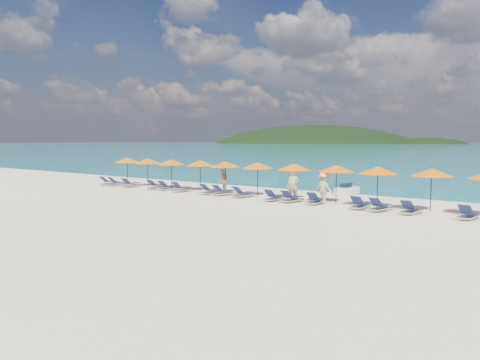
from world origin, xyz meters
The scene contains 33 objects.
ground centered at (0.00, 0.00, 0.00)m, with size 1400.00×1400.00×0.00m, color beige.
headland_main centered at (-300.00, 540.00, -38.00)m, with size 374.00×242.00×126.50m.
headland_small centered at (-150.00, 560.00, -35.00)m, with size 162.00×126.00×85.50m.
jetski centered at (4.04, 9.50, 0.30)m, with size 0.94×2.13×0.74m.
beachgoer_a centered at (3.07, 4.20, 0.95)m, with size 0.69×0.46×1.91m, color tan.
beachgoer_b centered at (-2.93, 4.85, 0.84)m, with size 0.82×0.47×1.68m, color tan.
beachgoer_c centered at (5.08, 4.30, 0.92)m, with size 1.19×0.55×1.84m, color tan.
umbrella_0 centered at (-13.52, 5.12, 2.02)m, with size 2.10×2.10×2.28m.
umbrella_1 centered at (-10.79, 4.96, 2.02)m, with size 2.10×2.10×2.28m.
umbrella_2 centered at (-7.98, 4.83, 2.02)m, with size 2.10×2.10×2.28m.
umbrella_3 centered at (-5.27, 5.10, 2.02)m, with size 2.10×2.10×2.28m.
umbrella_4 centered at (-2.77, 4.91, 2.02)m, with size 2.10×2.10×2.28m.
umbrella_5 centered at (-0.04, 4.91, 2.02)m, with size 2.10×2.10×2.28m.
umbrella_6 centered at (2.72, 4.88, 2.02)m, with size 2.10×2.10×2.28m.
umbrella_7 centered at (5.45, 5.06, 2.02)m, with size 2.10×2.10×2.28m.
umbrella_8 centered at (7.99, 4.88, 2.02)m, with size 2.10×2.10×2.28m.
umbrella_9 centered at (10.74, 5.01, 2.02)m, with size 2.10×2.10×2.28m.
lounger_0 centered at (-14.05, 3.69, 0.24)m, with size 0.66×1.71×0.66m.
lounger_1 centered at (-12.86, 3.64, 0.24)m, with size 0.72×1.74×0.66m.
lounger_2 centered at (-11.31, 3.68, 0.24)m, with size 0.79×1.76×0.66m.
lounger_3 centered at (-8.65, 3.95, 0.24)m, with size 0.71×1.73×0.66m.
lounger_4 centered at (-7.44, 3.94, 0.24)m, with size 0.73×1.74×0.66m.
lounger_5 centered at (-5.88, 3.83, 0.24)m, with size 0.67×1.72×0.66m.
lounger_6 centered at (-3.27, 3.94, 0.24)m, with size 0.78×1.75×0.66m.
lounger_7 centered at (-2.16, 3.93, 0.24)m, with size 0.74×1.74×0.66m.
lounger_8 centered at (-0.47, 3.93, 0.24)m, with size 0.78×1.75×0.66m.
lounger_9 centered at (2.07, 3.66, 0.24)m, with size 0.77×1.75×0.66m.
lounger_10 centered at (3.26, 3.77, 0.24)m, with size 0.76×1.75×0.66m.
lounger_11 centered at (4.80, 3.90, 0.24)m, with size 0.79×1.76×0.66m.
lounger_12 centered at (7.52, 3.74, 0.24)m, with size 0.72×1.73×0.66m.
lounger_13 centered at (8.67, 3.62, 0.24)m, with size 0.78×1.75×0.66m.
lounger_14 centered at (10.22, 3.63, 0.24)m, with size 0.69×1.72×0.66m.
lounger_15 centered at (12.82, 3.70, 0.24)m, with size 0.76×1.75×0.66m.
Camera 1 is at (17.63, -19.53, 3.60)m, focal length 35.00 mm.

